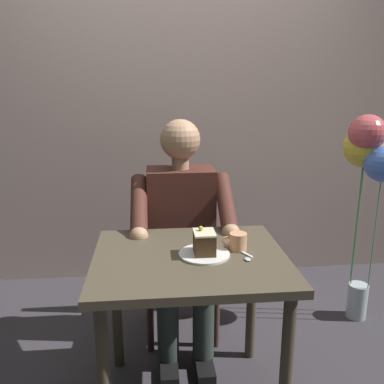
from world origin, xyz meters
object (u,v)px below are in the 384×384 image
cake_slice (204,242)px  balloon_display (369,163)px  dining_table (190,279)px  coffee_cup (238,241)px  dessert_spoon (246,256)px  chair (180,247)px  seated_person (182,233)px

cake_slice → balloon_display: size_ratio=0.09×
dining_table → coffee_cup: size_ratio=7.35×
balloon_display → cake_slice: bearing=30.7°
dessert_spoon → chair: bearing=-71.2°
seated_person → chair: bearing=-90.0°
cake_slice → balloon_display: bearing=-149.3°
chair → cake_slice: (-0.06, 0.64, 0.29)m
dining_table → seated_person: 0.47m
dessert_spoon → dining_table: bearing=-9.1°
coffee_cup → balloon_display: (-0.87, -0.57, 0.22)m
coffee_cup → dessert_spoon: bearing=103.5°
chair → coffee_cup: bearing=109.5°
dessert_spoon → balloon_display: 1.10m
dessert_spoon → balloon_display: bearing=-142.9°
cake_slice → balloon_display: 1.21m
dessert_spoon → cake_slice: bearing=-12.4°
dining_table → seated_person: (0.00, -0.47, 0.04)m
chair → seated_person: (0.00, 0.17, 0.16)m
dessert_spoon → seated_person: bearing=-65.5°
dining_table → balloon_display: 1.30m
dining_table → chair: 0.65m
coffee_cup → dessert_spoon: size_ratio=0.79×
dining_table → seated_person: size_ratio=0.65×
seated_person → dessert_spoon: size_ratio=8.87×
coffee_cup → chair: bearing=-70.5°
cake_slice → coffee_cup: cake_slice is taller
cake_slice → dessert_spoon: (-0.17, 0.04, -0.05)m
balloon_display → seated_person: bearing=7.5°
seated_person → coffee_cup: seated_person is taller
coffee_cup → balloon_display: size_ratio=0.09×
dining_table → balloon_display: size_ratio=0.65×
cake_slice → coffee_cup: 0.16m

